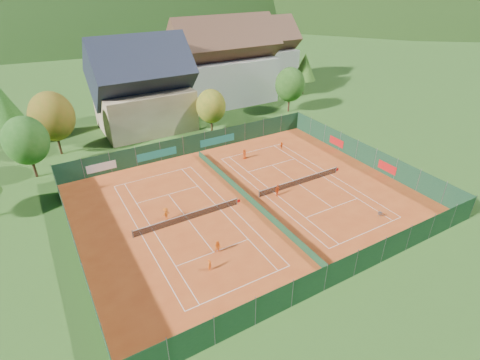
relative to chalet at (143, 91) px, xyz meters
name	(u,v)px	position (x,y,z in m)	size (l,w,h in m)	color
ground	(248,201)	(3.00, -30.00, -6.64)	(600.00, 600.00, 0.00)	#285219
clay_pad	(248,201)	(3.00, -30.00, -6.62)	(40.00, 32.00, 0.01)	#B3451A
court_markings_left	(188,220)	(-5.00, -30.00, -6.61)	(11.03, 23.83, 0.00)	white
court_markings_right	(299,184)	(11.00, -30.00, -6.61)	(11.03, 23.83, 0.00)	white
tennis_net_left	(189,216)	(-4.85, -30.00, -6.12)	(13.30, 0.10, 1.02)	#59595B
tennis_net_right	(301,181)	(11.15, -30.00, -6.12)	(13.30, 0.10, 1.02)	#59595B
court_divider	(248,198)	(3.00, -30.00, -6.12)	(0.03, 28.80, 1.00)	#143820
fence_north	(192,145)	(2.54, -14.01, -5.16)	(40.00, 0.10, 3.00)	#163C25
fence_south	(341,271)	(3.00, -46.00, -5.12)	(40.00, 0.04, 3.00)	#14371B
fence_west	(75,244)	(-17.00, -30.00, -5.12)	(0.04, 32.00, 3.00)	#12341B
fence_east	(365,154)	(23.00, -29.95, -5.14)	(0.09, 32.00, 3.00)	#133520
chalet	(143,91)	(0.00, 0.00, 0.00)	(16.20, 12.00, 16.00)	#C6B48B
hotel_block_a	(224,66)	(19.00, 6.00, 0.76)	(21.60, 11.00, 17.25)	silver
hotel_block_b	(260,56)	(33.00, 14.00, -0.01)	(17.28, 10.00, 15.50)	silver
tree_west_front	(26,141)	(-19.00, -10.00, -1.23)	(5.72, 5.72, 8.69)	#412517
tree_west_mid	(52,117)	(-15.00, -4.00, -0.56)	(6.44, 6.44, 9.78)	#402817
tree_west_back	(2,104)	(-21.00, 4.00, 0.11)	(5.60, 5.60, 10.00)	#452A18
tree_center	(211,106)	(9.00, -8.00, -1.91)	(5.01, 5.01, 7.60)	#432E18
tree_east_front	(290,85)	(27.00, -6.00, -1.23)	(5.72, 5.72, 8.69)	#4C2C1B
tree_east_mid	(305,67)	(37.00, 2.00, -0.56)	(5.04, 5.04, 9.00)	#4A2E1A
tree_east_back	(255,60)	(29.00, 10.00, 0.12)	(7.15, 7.15, 10.86)	#442D18
mountain_backdrop	(104,76)	(31.54, 203.48, -46.26)	(820.00, 530.00, 242.00)	black
ball_hopper	(380,213)	(14.30, -40.63, -6.07)	(0.34, 0.34, 0.80)	slate
loose_ball_0	(228,248)	(-3.41, -36.62, -6.59)	(0.07, 0.07, 0.07)	#CCD833
loose_ball_1	(324,246)	(5.30, -41.39, -6.59)	(0.07, 0.07, 0.07)	#CCD833
loose_ball_2	(259,177)	(7.35, -25.77, -6.59)	(0.07, 0.07, 0.07)	#CCD833
loose_ball_3	(207,172)	(1.90, -20.62, -6.59)	(0.07, 0.07, 0.07)	#CCD833
loose_ball_4	(342,194)	(14.07, -34.71, -6.59)	(0.07, 0.07, 0.07)	#CCD833
player_left_near	(210,265)	(-6.47, -38.51, -5.95)	(0.49, 0.32, 1.34)	orange
player_left_mid	(218,247)	(-4.65, -36.68, -5.88)	(0.72, 0.56, 1.49)	orange
player_left_far	(166,214)	(-7.11, -28.57, -5.84)	(1.01, 0.58, 1.56)	orange
player_right_near	(277,190)	(6.85, -30.75, -5.85)	(0.91, 0.38, 1.55)	#D44412
player_right_far_a	(244,154)	(8.62, -19.70, -5.85)	(0.75, 0.49, 1.54)	#CC4412
player_right_far_b	(281,145)	(15.47, -19.66, -6.04)	(1.09, 0.35, 1.17)	orange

